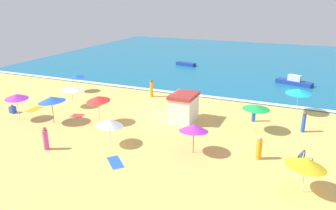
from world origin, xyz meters
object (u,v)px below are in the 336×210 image
Objects in this scene: beach_umbrella_1 at (299,91)px; small_boat_0 at (186,64)px; beach_umbrella_3 at (194,128)px; beach_umbrella_7 at (110,122)px; beach_umbrella_2 at (256,107)px; beachgoer_2 at (304,122)px; beach_umbrella_0 at (16,96)px; beachgoer_3 at (13,109)px; small_boat_1 at (294,82)px; beach_umbrella_4 at (51,99)px; beach_umbrella_8 at (72,88)px; beachgoer_4 at (259,149)px; beach_umbrella_6 at (98,99)px; beach_umbrella_5 at (77,76)px; parked_bicycle at (300,158)px; beach_umbrella_9 at (306,162)px; beachgoer_1 at (254,113)px; lifeguard_cabana at (184,107)px; beachgoer_0 at (152,89)px; beachgoer_5 at (46,139)px.

small_boat_0 is at bearing 136.40° from beach_umbrella_1.
beach_umbrella_3 reaches higher than beach_umbrella_7.
beach_umbrella_2 is 3.92m from beachgoer_2.
beachgoer_3 is at bearing 151.62° from beach_umbrella_0.
beach_umbrella_1 is at bearing 26.88° from beach_umbrella_0.
beach_umbrella_0 reaches higher than small_boat_1.
beach_umbrella_1 is at bearing 29.36° from beach_umbrella_4.
beachgoer_4 is at bearing -12.26° from beach_umbrella_8.
beach_umbrella_6 is (3.61, 1.39, 0.09)m from beach_umbrella_4.
beach_umbrella_0 reaches higher than beach_umbrella_5.
small_boat_1 reaches higher than parked_bicycle.
beach_umbrella_2 is (18.92, 5.33, -0.06)m from beach_umbrella_0.
beach_umbrella_6 is 16.46m from beach_umbrella_9.
beachgoer_2 is at bearing -49.35° from small_boat_0.
beach_umbrella_2 reaches higher than beachgoer_4.
beach_umbrella_0 is 1.16× the size of beach_umbrella_5.
beachgoer_2 is (-0.32, 8.93, -0.99)m from beach_umbrella_9.
beach_umbrella_7 is at bearing 175.22° from beach_umbrella_9.
beach_umbrella_9 reaches higher than parked_bicycle.
beachgoer_1 is (16.51, 2.80, -1.07)m from beach_umbrella_8.
beach_umbrella_4 is 0.85× the size of beach_umbrella_9.
beach_umbrella_3 is at bearing -13.01° from beach_umbrella_6.
lifeguard_cabana is 1.46× the size of beachgoer_0.
beach_umbrella_4 is 6.96m from beach_umbrella_7.
small_boat_0 is 0.72× the size of small_boat_1.
beach_umbrella_0 is 24.31m from beach_umbrella_1.
beach_umbrella_2 reaches higher than beachgoer_5.
beach_umbrella_8 is at bearing 170.40° from parked_bicycle.
beach_umbrella_4 reaches higher than beach_umbrella_8.
beach_umbrella_0 is at bearing -158.24° from lifeguard_cabana.
beachgoer_1 is (-3.22, -3.53, -1.35)m from beach_umbrella_1.
beach_umbrella_2 is 5.68m from parked_bicycle.
beach_umbrella_5 is (-4.11, 8.47, -0.31)m from beach_umbrella_4.
beachgoer_3 is 0.19× the size of small_boat_1.
beach_umbrella_0 is 0.63× the size of small_boat_1.
parked_bicycle is at bearing -9.60° from beach_umbrella_8.
lifeguard_cabana is 1.20× the size of beach_umbrella_2.
beach_umbrella_2 is 8.47m from beach_umbrella_9.
beachgoer_2 is at bearing 92.06° from beach_umbrella_9.
beachgoer_4 is (16.73, 0.16, -1.32)m from beach_umbrella_4.
beach_umbrella_9 is at bearing -58.88° from small_boat_0.
beach_umbrella_5 is 2.93× the size of beachgoer_3.
beach_umbrella_9 reaches higher than small_boat_0.
beach_umbrella_5 is at bearing 158.26° from beachgoer_4.
beach_umbrella_2 is at bearing 59.66° from beach_umbrella_3.
beach_umbrella_6 is 3.09× the size of beachgoer_3.
beach_umbrella_1 is 21.21m from beach_umbrella_4.
beach_umbrella_0 is at bearing -163.37° from beachgoer_2.
beach_umbrella_0 is 22.83m from beach_umbrella_9.
beachgoer_5 is at bearing -175.25° from beach_umbrella_9.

